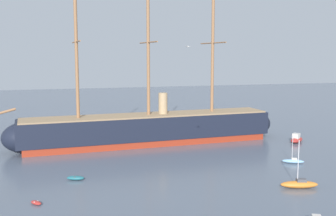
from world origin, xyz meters
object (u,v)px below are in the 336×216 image
Objects in this scene: dinghy_distant_centre at (134,136)px; seagull_in_flight at (188,46)px; tall_ship at (149,128)px; sailboat_mid_right at (299,184)px; dinghy_alongside_bow at (76,178)px; sailboat_alongside_stern at (293,161)px; motorboat_far_right at (297,139)px; dinghy_mid_left at (36,203)px.

seagull_in_flight reaches higher than dinghy_distant_centre.
seagull_in_flight is at bearing -92.10° from dinghy_distant_centre.
tall_ship reaches higher than sailboat_mid_right.
sailboat_alongside_stern reaches higher than dinghy_alongside_bow.
dinghy_alongside_bow is 31.80m from dinghy_distant_centre.
sailboat_mid_right is 1.38× the size of motorboat_far_right.
sailboat_mid_right is 43.20m from dinghy_distant_centre.
sailboat_mid_right is 7.30× the size of seagull_in_flight.
dinghy_mid_left is at bearing -117.75° from dinghy_distant_centre.
seagull_in_flight reaches higher than dinghy_alongside_bow.
motorboat_far_right is at bearing 16.60° from dinghy_alongside_bow.
tall_ship is at bearing 111.92° from sailboat_mid_right.
sailboat_mid_right is 1.42× the size of sailboat_alongside_stern.
seagull_in_flight is (18.03, -3.99, 18.85)m from dinghy_mid_left.
motorboat_far_right is (9.96, 14.21, 0.29)m from sailboat_alongside_stern.
sailboat_alongside_stern is at bearing 60.68° from sailboat_mid_right.
dinghy_alongside_bow is (-15.91, -20.78, -2.90)m from tall_ship.
tall_ship is 8.32m from dinghy_distant_centre.
sailboat_alongside_stern is 31.89m from seagull_in_flight.
dinghy_alongside_bow is 35.65m from sailboat_alongside_stern.
tall_ship reaches higher than dinghy_distant_centre.
sailboat_alongside_stern is (6.48, 11.54, -0.17)m from sailboat_mid_right.
sailboat_mid_right reaches higher than motorboat_far_right.
dinghy_mid_left is 0.74× the size of dinghy_distant_centre.
sailboat_alongside_stern is 0.97× the size of motorboat_far_right.
dinghy_mid_left is (-21.16, -29.50, -3.00)m from tall_ship.
dinghy_alongside_bow is at bearing -116.71° from dinghy_distant_centre.
dinghy_distant_centre is at bearing 63.29° from dinghy_alongside_bow.
dinghy_mid_left is at bearing -121.01° from dinghy_alongside_bow.
sailboat_alongside_stern is at bearing -53.65° from dinghy_distant_centre.
motorboat_far_right is 5.29× the size of seagull_in_flight.
sailboat_alongside_stern is (40.89, 8.11, 0.18)m from dinghy_mid_left.
tall_ship is 35.60m from sailboat_mid_right.
dinghy_distant_centre is (19.54, 37.13, 0.08)m from dinghy_mid_left.
dinghy_alongside_bow is 1.12× the size of dinghy_distant_centre.
dinghy_distant_centre is (14.29, 28.41, -0.01)m from dinghy_alongside_bow.
dinghy_alongside_bow is 0.60× the size of sailboat_alongside_stern.
tall_ship is 9.19× the size of sailboat_mid_right.
motorboat_far_right reaches higher than dinghy_alongside_bow.
dinghy_alongside_bow is at bearing -127.45° from tall_ship.
dinghy_alongside_bow is 47.59m from motorboat_far_right.
dinghy_alongside_bow is at bearing 157.38° from sailboat_mid_right.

